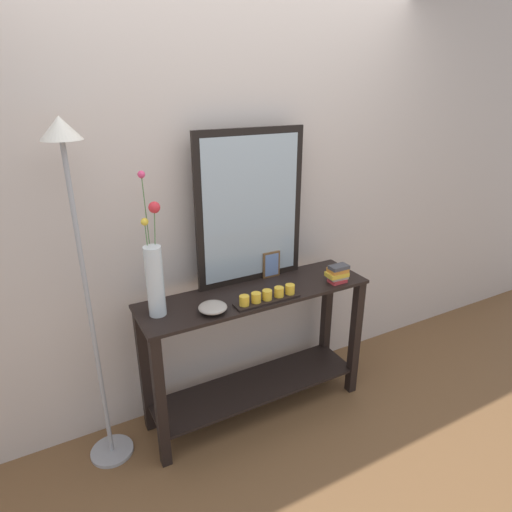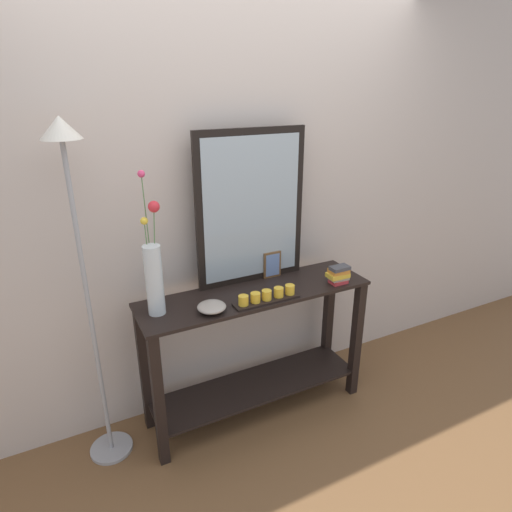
{
  "view_description": "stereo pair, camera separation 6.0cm",
  "coord_description": "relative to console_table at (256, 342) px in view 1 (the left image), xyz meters",
  "views": [
    {
      "loc": [
        -1.1,
        -2.03,
        2.01
      ],
      "look_at": [
        0.0,
        0.0,
        1.08
      ],
      "focal_mm": 30.67,
      "sensor_mm": 36.0,
      "label": 1
    },
    {
      "loc": [
        -1.05,
        -2.06,
        2.01
      ],
      "look_at": [
        0.0,
        0.0,
        1.08
      ],
      "focal_mm": 30.67,
      "sensor_mm": 36.0,
      "label": 2
    }
  ],
  "objects": [
    {
      "name": "wall_back",
      "position": [
        0.0,
        0.32,
        0.85
      ],
      "size": [
        6.4,
        0.08,
        2.7
      ],
      "primitive_type": "cube",
      "color": "beige",
      "rests_on": "ground"
    },
    {
      "name": "console_table",
      "position": [
        0.0,
        0.0,
        0.0
      ],
      "size": [
        1.4,
        0.39,
        0.85
      ],
      "color": "black",
      "rests_on": "ground"
    },
    {
      "name": "mirror_leaning",
      "position": [
        0.05,
        0.16,
        0.81
      ],
      "size": [
        0.69,
        0.03,
        0.92
      ],
      "color": "black",
      "rests_on": "console_table"
    },
    {
      "name": "decorative_bowl",
      "position": [
        -0.32,
        -0.1,
        0.38
      ],
      "size": [
        0.16,
        0.16,
        0.05
      ],
      "color": "#9E9389",
      "rests_on": "console_table"
    },
    {
      "name": "picture_frame_small",
      "position": [
        0.19,
        0.14,
        0.43
      ],
      "size": [
        0.12,
        0.01,
        0.17
      ],
      "color": "brown",
      "rests_on": "console_table"
    },
    {
      "name": "floor_lamp",
      "position": [
        -0.92,
        0.06,
        0.76
      ],
      "size": [
        0.24,
        0.24,
        1.87
      ],
      "color": "#9E9EA3",
      "rests_on": "ground"
    },
    {
      "name": "candle_tray",
      "position": [
        0.0,
        -0.13,
        0.38
      ],
      "size": [
        0.39,
        0.09,
        0.07
      ],
      "color": "black",
      "rests_on": "console_table"
    },
    {
      "name": "tall_vase_left",
      "position": [
        -0.58,
        0.02,
        0.58
      ],
      "size": [
        0.12,
        0.17,
        0.75
      ],
      "color": "silver",
      "rests_on": "console_table"
    },
    {
      "name": "book_stack",
      "position": [
        0.51,
        -0.12,
        0.41
      ],
      "size": [
        0.14,
        0.09,
        0.11
      ],
      "color": "#C63338",
      "rests_on": "console_table"
    },
    {
      "name": "ground_plane",
      "position": [
        0.0,
        0.0,
        -0.51
      ],
      "size": [
        7.0,
        6.0,
        0.02
      ],
      "primitive_type": "cube",
      "color": "brown"
    }
  ]
}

